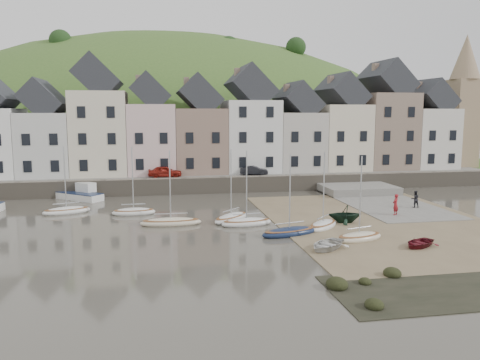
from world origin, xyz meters
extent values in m
plane|color=#423D34|center=(0.00, 0.00, 0.00)|extent=(160.00, 160.00, 0.00)
cube|color=#3D5D25|center=(0.00, 32.00, 0.75)|extent=(90.00, 30.00, 1.50)
cube|color=slate|center=(0.00, 20.50, 1.55)|extent=(70.00, 7.00, 0.10)
cube|color=slate|center=(0.00, 17.00, 0.90)|extent=(70.00, 1.20, 1.80)
cube|color=brown|center=(11.00, 0.00, 0.03)|extent=(18.00, 26.00, 0.06)
cube|color=slate|center=(15.00, 8.00, 0.06)|extent=(8.00, 18.00, 0.12)
ellipsoid|color=#3D5D25|center=(-5.00, 60.00, -18.00)|extent=(134.40, 84.00, 84.00)
cylinder|color=#382619|center=(-22.00, 48.00, 18.00)|extent=(0.50, 0.50, 3.00)
sphere|color=#213D19|center=(-22.00, 48.00, 20.50)|extent=(3.60, 3.60, 3.60)
cylinder|color=#382619|center=(-8.00, 52.00, 18.00)|extent=(0.50, 0.50, 3.00)
sphere|color=#213D19|center=(-8.00, 52.00, 20.50)|extent=(3.60, 3.60, 3.60)
cylinder|color=#382619|center=(6.00, 50.00, 18.00)|extent=(0.50, 0.50, 3.00)
sphere|color=#213D19|center=(6.00, 50.00, 20.50)|extent=(3.60, 3.60, 3.60)
cylinder|color=#382619|center=(18.00, 49.00, 18.00)|extent=(0.50, 0.50, 3.00)
sphere|color=#213D19|center=(18.00, 49.00, 20.50)|extent=(3.60, 3.60, 3.60)
cube|color=silver|center=(-20.05, 24.00, 5.25)|extent=(5.80, 8.00, 7.50)
cube|color=gray|center=(-21.50, 24.00, 11.92)|extent=(0.60, 0.90, 1.40)
cube|color=beige|center=(-13.90, 24.00, 6.50)|extent=(6.40, 8.00, 10.00)
cube|color=gray|center=(-15.50, 24.00, 14.73)|extent=(0.60, 0.90, 1.40)
cube|color=beige|center=(-7.85, 24.00, 5.75)|extent=(5.60, 8.00, 8.50)
cube|color=gray|center=(-9.25, 24.00, 12.82)|extent=(0.60, 0.90, 1.40)
cube|color=#866B5C|center=(-1.90, 24.00, 5.50)|extent=(6.20, 8.00, 8.00)
cube|color=gray|center=(-3.45, 24.00, 12.62)|extent=(0.60, 0.90, 1.40)
cube|color=silver|center=(4.55, 24.00, 6.00)|extent=(6.60, 8.00, 9.00)
cube|color=gray|center=(2.90, 24.00, 13.83)|extent=(0.60, 0.90, 1.40)
cube|color=#B6B0A6|center=(10.80, 24.00, 5.25)|extent=(5.80, 8.00, 7.50)
cube|color=gray|center=(9.35, 24.00, 11.92)|extent=(0.60, 0.90, 1.40)
cube|color=beige|center=(16.75, 24.00, 5.75)|extent=(6.00, 8.00, 8.50)
cube|color=gray|center=(15.25, 24.00, 13.02)|extent=(0.60, 0.90, 1.40)
cube|color=gray|center=(23.00, 24.00, 6.50)|extent=(6.40, 8.00, 10.00)
cube|color=gray|center=(21.40, 24.00, 14.73)|extent=(0.60, 0.90, 1.40)
cube|color=silver|center=(29.15, 24.00, 5.50)|extent=(5.80, 8.00, 8.00)
cube|color=gray|center=(27.70, 24.00, 12.42)|extent=(0.60, 0.90, 1.40)
cube|color=#997F60|center=(34.55, 24.00, 7.50)|extent=(3.50, 3.50, 12.00)
cone|color=#997F60|center=(34.55, 24.00, 16.50)|extent=(4.00, 4.00, 6.00)
ellipsoid|color=white|center=(-15.60, 8.34, 0.20)|extent=(4.48, 2.78, 0.84)
ellipsoid|color=brown|center=(-15.60, 8.34, 0.42)|extent=(4.11, 2.54, 0.20)
cylinder|color=#B2B5B7|center=(-15.60, 8.34, 3.30)|extent=(0.10, 0.10, 5.60)
cylinder|color=#B2B5B7|center=(-15.60, 8.34, 0.95)|extent=(2.22, 0.82, 0.08)
ellipsoid|color=white|center=(-9.58, 6.76, 0.20)|extent=(3.90, 1.61, 0.84)
ellipsoid|color=brown|center=(-9.58, 6.76, 0.42)|extent=(3.58, 1.47, 0.20)
cylinder|color=#B2B5B7|center=(-9.58, 6.76, 3.30)|extent=(0.10, 0.10, 5.60)
cylinder|color=#B2B5B7|center=(-9.58, 6.76, 0.95)|extent=(2.12, 0.14, 0.08)
ellipsoid|color=beige|center=(-6.46, 2.08, 0.20)|extent=(5.01, 1.57, 0.84)
ellipsoid|color=brown|center=(-6.46, 2.08, 0.42)|extent=(4.61, 1.43, 0.20)
cylinder|color=#B2B5B7|center=(-6.46, 2.08, 3.30)|extent=(0.10, 0.10, 5.60)
cylinder|color=#B2B5B7|center=(-6.46, 2.08, 0.95)|extent=(2.75, 0.12, 0.08)
ellipsoid|color=white|center=(-1.35, 2.76, 0.20)|extent=(4.07, 4.13, 0.84)
ellipsoid|color=brown|center=(-1.35, 2.76, 0.42)|extent=(3.73, 3.79, 0.20)
cylinder|color=#B2B5B7|center=(-1.35, 2.76, 3.30)|extent=(0.10, 0.10, 5.60)
cylinder|color=#B2B5B7|center=(-1.35, 2.76, 0.95)|extent=(1.70, 1.75, 0.08)
ellipsoid|color=white|center=(-0.39, 0.87, 0.20)|extent=(4.41, 2.02, 0.84)
ellipsoid|color=brown|center=(-0.39, 0.87, 0.42)|extent=(4.05, 1.83, 0.20)
cylinder|color=#B2B5B7|center=(-0.39, 0.87, 3.30)|extent=(0.10, 0.10, 5.60)
cylinder|color=#B2B5B7|center=(-0.39, 0.87, 0.95)|extent=(2.33, 0.37, 0.08)
ellipsoid|color=#152241|center=(2.15, -2.83, 0.20)|extent=(4.83, 2.64, 0.84)
ellipsoid|color=brown|center=(2.15, -2.83, 0.42)|extent=(4.44, 2.41, 0.20)
cylinder|color=#B2B5B7|center=(2.15, -2.83, 3.30)|extent=(0.10, 0.10, 5.60)
cylinder|color=#B2B5B7|center=(2.15, -2.83, 0.95)|extent=(2.47, 0.73, 0.08)
ellipsoid|color=white|center=(5.38, -1.22, 0.20)|extent=(3.76, 3.80, 0.84)
ellipsoid|color=brown|center=(5.38, -1.22, 0.42)|extent=(3.44, 3.48, 0.20)
cylinder|color=#B2B5B7|center=(5.38, -1.22, 3.30)|extent=(0.10, 0.10, 5.60)
cylinder|color=#B2B5B7|center=(5.38, -1.22, 0.95)|extent=(1.53, 1.57, 0.08)
ellipsoid|color=beige|center=(6.67, -5.19, 0.20)|extent=(4.11, 2.47, 0.84)
ellipsoid|color=brown|center=(6.67, -5.19, 0.42)|extent=(3.78, 2.25, 0.20)
cylinder|color=#B2B5B7|center=(6.67, -5.19, 3.30)|extent=(0.10, 0.10, 5.60)
cylinder|color=#B2B5B7|center=(6.67, -5.19, 0.95)|extent=(2.06, 0.64, 0.08)
cube|color=white|center=(-15.46, 15.36, 0.35)|extent=(5.28, 4.83, 0.70)
cube|color=#152241|center=(-15.46, 15.36, 0.72)|extent=(5.22, 4.79, 0.08)
cube|color=white|center=(-14.83, 15.89, 1.20)|extent=(2.24, 2.15, 1.00)
imported|color=silver|center=(3.50, -7.07, 0.39)|extent=(3.94, 3.83, 0.67)
imported|color=black|center=(7.76, 0.13, 0.79)|extent=(3.01, 2.67, 1.47)
imported|color=maroon|center=(9.91, -7.64, 0.34)|extent=(3.36, 3.08, 0.57)
imported|color=maroon|center=(13.22, 1.90, 1.05)|extent=(0.81, 0.76, 1.86)
imported|color=black|center=(16.68, 4.65, 0.93)|extent=(0.83, 0.67, 1.62)
imported|color=maroon|center=(-6.39, 19.50, 2.26)|extent=(3.99, 1.90, 1.32)
imported|color=black|center=(4.18, 19.50, 2.15)|extent=(3.51, 1.89, 1.10)
cube|color=black|center=(8.00, -15.00, 0.03)|extent=(14.00, 6.00, 0.05)
ellipsoid|color=black|center=(5.31, -12.71, 0.20)|extent=(0.99, 1.09, 0.65)
ellipsoid|color=black|center=(3.27, -13.59, 0.14)|extent=(0.69, 0.76, 0.45)
ellipsoid|color=black|center=(1.54, -13.92, 0.23)|extent=(1.16, 1.27, 0.75)
ellipsoid|color=black|center=(2.31, -16.69, 0.18)|extent=(0.90, 0.99, 0.59)
camera|label=1|loc=(-7.84, -37.03, 9.25)|focal=36.35mm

